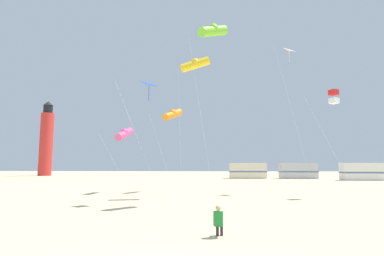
# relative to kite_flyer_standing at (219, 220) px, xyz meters

# --- Properties ---
(kite_flyer_standing) EXTENTS (0.39, 0.54, 1.16)m
(kite_flyer_standing) POSITION_rel_kite_flyer_standing_xyz_m (0.00, 0.00, 0.00)
(kite_flyer_standing) COLOR #238438
(kite_flyer_standing) RESTS_ON ground
(kite_tube_rainbow) EXTENTS (3.31, 3.35, 6.20)m
(kite_tube_rainbow) POSITION_rel_kite_flyer_standing_xyz_m (-8.09, 16.83, 4.88)
(kite_tube_rainbow) COLOR silver
(kite_tube_rainbow) RESTS_ON ground
(kite_tube_lime) EXTENTS (2.91, 2.89, 12.62)m
(kite_tube_lime) POSITION_rel_kite_flyer_standing_xyz_m (0.13, 8.87, 11.30)
(kite_tube_lime) COLOR silver
(kite_tube_lime) RESTS_ON ground
(kite_box_scarlet) EXTENTS (2.95, 2.95, 8.68)m
(kite_box_scarlet) POSITION_rel_kite_flyer_standing_xyz_m (10.05, 13.34, 7.48)
(kite_box_scarlet) COLOR silver
(kite_box_scarlet) RESTS_ON ground
(kite_tube_gold) EXTENTS (2.81, 2.49, 11.64)m
(kite_tube_gold) POSITION_rel_kite_flyer_standing_xyz_m (-1.26, 13.12, 10.32)
(kite_tube_gold) COLOR silver
(kite_tube_gold) RESTS_ON ground
(kite_diamond_blue) EXTENTS (3.48, 2.65, 8.43)m
(kite_diamond_blue) POSITION_rel_kite_flyer_standing_xyz_m (-4.39, 9.03, 7.28)
(kite_diamond_blue) COLOR silver
(kite_diamond_blue) RESTS_ON ground
(kite_diamond_white) EXTENTS (3.00, 2.37, 13.82)m
(kite_diamond_white) POSITION_rel_kite_flyer_standing_xyz_m (7.67, 17.09, 12.27)
(kite_diamond_white) COLOR silver
(kite_diamond_white) RESTS_ON ground
(kite_tube_orange) EXTENTS (3.26, 3.52, 8.25)m
(kite_tube_orange) POSITION_rel_kite_flyer_standing_xyz_m (-3.66, 18.20, 6.93)
(kite_tube_orange) COLOR silver
(kite_tube_orange) RESTS_ON ground
(lighthouse_distant) EXTENTS (2.80, 2.80, 16.80)m
(lighthouse_distant) POSITION_rel_kite_flyer_standing_xyz_m (-36.07, 55.31, 7.22)
(lighthouse_distant) COLOR red
(lighthouse_distant) RESTS_ON ground
(rv_van_cream) EXTENTS (6.50, 2.52, 2.80)m
(rv_van_cream) POSITION_rel_kite_flyer_standing_xyz_m (7.22, 44.24, 0.78)
(rv_van_cream) COLOR beige
(rv_van_cream) RESTS_ON ground
(rv_van_silver) EXTENTS (6.45, 2.35, 2.80)m
(rv_van_silver) POSITION_rel_kite_flyer_standing_xyz_m (16.15, 44.22, 0.78)
(rv_van_silver) COLOR #B7BABF
(rv_van_silver) RESTS_ON ground
(rv_van_white) EXTENTS (6.54, 2.62, 2.80)m
(rv_van_white) POSITION_rel_kite_flyer_standing_xyz_m (24.76, 39.00, 0.78)
(rv_van_white) COLOR white
(rv_van_white) RESTS_ON ground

